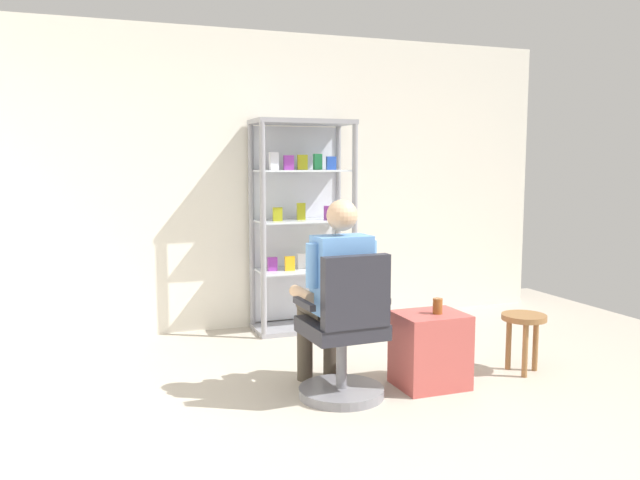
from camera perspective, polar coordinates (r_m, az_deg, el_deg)
ground_plane at (r=3.52m, az=6.89°, el=-18.78°), size 7.20×7.20×0.00m
back_wall at (r=6.01m, az=-6.10°, el=5.14°), size 6.00×0.10×2.70m
display_cabinet_main at (r=5.91m, az=-1.72°, el=1.42°), size 0.90×0.45×1.90m
office_chair at (r=4.19m, az=2.22°, el=-8.77°), size 0.57×0.56×0.96m
seated_shopkeeper at (r=4.26m, az=1.32°, el=-4.11°), size 0.50×0.58×1.29m
storage_crate at (r=4.53m, az=9.66°, el=-9.51°), size 0.46×0.38×0.51m
tea_glass at (r=4.45m, az=10.31°, el=-5.74°), size 0.07×0.07×0.11m
wooden_stool at (r=4.95m, az=17.49°, el=-7.26°), size 0.32×0.32×0.43m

